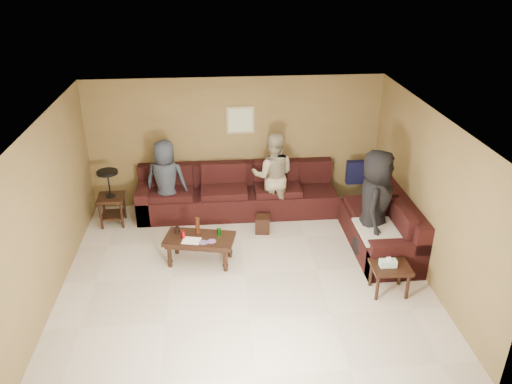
% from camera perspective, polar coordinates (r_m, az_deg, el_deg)
% --- Properties ---
extents(room, '(5.60, 5.50, 2.50)m').
position_cam_1_polar(room, '(7.03, -1.43, 1.75)').
color(room, beige).
rests_on(room, ground).
extents(sectional_sofa, '(4.65, 2.90, 0.97)m').
position_cam_1_polar(sectional_sofa, '(9.05, 3.19, -1.86)').
color(sectional_sofa, black).
rests_on(sectional_sofa, ground).
extents(coffee_table, '(1.18, 0.76, 0.74)m').
position_cam_1_polar(coffee_table, '(7.99, -6.49, -5.57)').
color(coffee_table, black).
rests_on(coffee_table, ground).
extents(end_table_left, '(0.47, 0.47, 1.05)m').
position_cam_1_polar(end_table_left, '(9.32, -16.27, -0.52)').
color(end_table_left, black).
rests_on(end_table_left, ground).
extents(side_table_right, '(0.56, 0.46, 0.60)m').
position_cam_1_polar(side_table_right, '(7.52, 15.06, -8.54)').
color(side_table_right, black).
rests_on(side_table_right, ground).
extents(waste_bin, '(0.28, 0.28, 0.30)m').
position_cam_1_polar(waste_bin, '(8.88, 0.75, -3.69)').
color(waste_bin, black).
rests_on(waste_bin, ground).
extents(wall_art, '(0.52, 0.04, 0.52)m').
position_cam_1_polar(wall_art, '(9.33, -1.80, 8.22)').
color(wall_art, tan).
rests_on(wall_art, ground).
extents(person_left, '(0.83, 0.61, 1.56)m').
position_cam_1_polar(person_left, '(9.14, -10.24, 1.21)').
color(person_left, '#2B303B').
rests_on(person_left, ground).
extents(person_middle, '(0.88, 0.73, 1.64)m').
position_cam_1_polar(person_middle, '(9.13, 1.96, 1.89)').
color(person_middle, tan).
rests_on(person_middle, ground).
extents(person_right, '(0.87, 1.04, 1.82)m').
position_cam_1_polar(person_right, '(8.13, 13.38, -1.35)').
color(person_right, black).
rests_on(person_right, ground).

